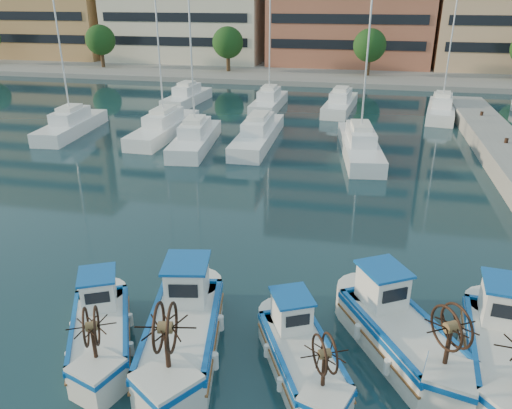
{
  "coord_description": "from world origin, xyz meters",
  "views": [
    {
      "loc": [
        3.76,
        -11.83,
        10.09
      ],
      "look_at": [
        -0.49,
        7.96,
        1.5
      ],
      "focal_mm": 35.0,
      "sensor_mm": 36.0,
      "label": 1
    }
  ],
  "objects_px": {
    "fishing_boat_c": "(301,351)",
    "fishing_boat_d": "(399,330)",
    "fishing_boat_b": "(183,328)",
    "fishing_boat_a": "(100,328)",
    "fishing_boat_e": "(503,349)"
  },
  "relations": [
    {
      "from": "fishing_boat_a",
      "to": "fishing_boat_e",
      "type": "distance_m",
      "value": 11.79
    },
    {
      "from": "fishing_boat_a",
      "to": "fishing_boat_c",
      "type": "xyz_separation_m",
      "value": [
        6.1,
        0.23,
        -0.02
      ]
    },
    {
      "from": "fishing_boat_a",
      "to": "fishing_boat_d",
      "type": "height_order",
      "value": "fishing_boat_d"
    },
    {
      "from": "fishing_boat_b",
      "to": "fishing_boat_d",
      "type": "height_order",
      "value": "fishing_boat_b"
    },
    {
      "from": "fishing_boat_d",
      "to": "fishing_boat_e",
      "type": "xyz_separation_m",
      "value": [
        2.83,
        -0.32,
        0.01
      ]
    },
    {
      "from": "fishing_boat_d",
      "to": "fishing_boat_a",
      "type": "bearing_deg",
      "value": 160.06
    },
    {
      "from": "fishing_boat_b",
      "to": "fishing_boat_d",
      "type": "relative_size",
      "value": 1.06
    },
    {
      "from": "fishing_boat_a",
      "to": "fishing_boat_c",
      "type": "height_order",
      "value": "fishing_boat_a"
    },
    {
      "from": "fishing_boat_b",
      "to": "fishing_boat_d",
      "type": "xyz_separation_m",
      "value": [
        6.34,
        1.34,
        -0.05
      ]
    },
    {
      "from": "fishing_boat_c",
      "to": "fishing_boat_b",
      "type": "bearing_deg",
      "value": 152.48
    },
    {
      "from": "fishing_boat_b",
      "to": "fishing_boat_d",
      "type": "bearing_deg",
      "value": 1.22
    },
    {
      "from": "fishing_boat_e",
      "to": "fishing_boat_d",
      "type": "bearing_deg",
      "value": 178.9
    },
    {
      "from": "fishing_boat_d",
      "to": "fishing_boat_b",
      "type": "bearing_deg",
      "value": 161.26
    },
    {
      "from": "fishing_boat_e",
      "to": "fishing_boat_b",
      "type": "bearing_deg",
      "value": -168.32
    },
    {
      "from": "fishing_boat_c",
      "to": "fishing_boat_d",
      "type": "distance_m",
      "value": 3.13
    }
  ]
}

